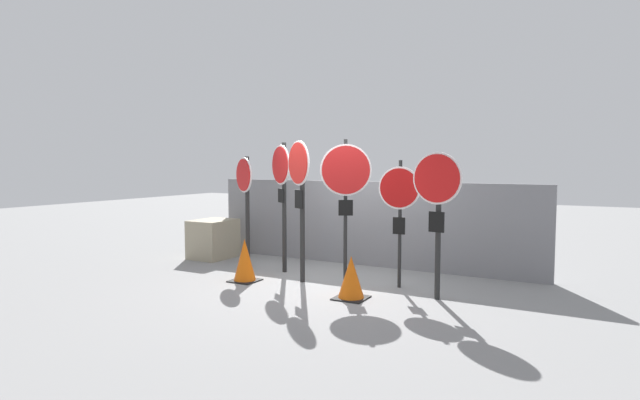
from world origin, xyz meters
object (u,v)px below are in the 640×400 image
object	(u,v)px
stop_sign_2	(300,184)
traffic_cone_1	(245,260)
stop_sign_0	(245,191)
stop_sign_5	(437,198)
stop_sign_4	(399,198)
traffic_cone_0	(351,278)
storage_crate	(213,239)
stop_sign_3	(346,180)
stop_sign_1	(282,183)

from	to	relation	value
stop_sign_2	traffic_cone_1	xyz separation A→B (m)	(-0.89, -0.40, -1.34)
stop_sign_0	stop_sign_5	size ratio (longest dim) A/B	0.99
traffic_cone_1	stop_sign_4	bearing A→B (deg)	18.13
stop_sign_5	stop_sign_0	bearing A→B (deg)	-178.99
traffic_cone_0	storage_crate	world-z (taller)	storage_crate
stop_sign_3	traffic_cone_1	world-z (taller)	stop_sign_3
stop_sign_5	traffic_cone_0	size ratio (longest dim) A/B	3.40
stop_sign_5	storage_crate	bearing A→B (deg)	178.01
stop_sign_1	stop_sign_5	size ratio (longest dim) A/B	1.10
stop_sign_4	storage_crate	bearing A→B (deg)	168.32
stop_sign_2	stop_sign_4	bearing A→B (deg)	47.56
stop_sign_2	stop_sign_5	world-z (taller)	stop_sign_2
traffic_cone_0	storage_crate	bearing A→B (deg)	158.79
stop_sign_1	traffic_cone_0	size ratio (longest dim) A/B	3.74
stop_sign_0	stop_sign_3	xyz separation A→B (m)	(2.31, -0.25, 0.25)
stop_sign_0	traffic_cone_1	bearing A→B (deg)	-24.94
stop_sign_4	traffic_cone_0	distance (m)	1.57
stop_sign_1	stop_sign_2	size ratio (longest dim) A/B	1.00
storage_crate	traffic_cone_1	bearing A→B (deg)	-36.43
traffic_cone_0	traffic_cone_1	size ratio (longest dim) A/B	0.87
stop_sign_2	stop_sign_3	xyz separation A→B (m)	(0.71, 0.33, 0.07)
stop_sign_1	stop_sign_2	world-z (taller)	stop_sign_1
stop_sign_1	storage_crate	bearing A→B (deg)	-160.84
stop_sign_0	traffic_cone_1	size ratio (longest dim) A/B	2.94
stop_sign_2	traffic_cone_0	world-z (taller)	stop_sign_2
stop_sign_3	stop_sign_2	bearing A→B (deg)	174.87
traffic_cone_0	traffic_cone_1	xyz separation A→B (m)	(-2.11, 0.14, 0.05)
stop_sign_0	traffic_cone_1	xyz separation A→B (m)	(0.71, -0.98, -1.15)
stop_sign_3	storage_crate	size ratio (longest dim) A/B	2.62
stop_sign_1	traffic_cone_1	world-z (taller)	stop_sign_1
stop_sign_1	stop_sign_5	bearing A→B (deg)	23.12
stop_sign_3	stop_sign_4	bearing A→B (deg)	-24.30
stop_sign_4	stop_sign_5	xyz separation A→B (m)	(0.74, -0.42, 0.05)
stop_sign_4	stop_sign_5	world-z (taller)	stop_sign_5
stop_sign_3	traffic_cone_0	world-z (taller)	stop_sign_3
traffic_cone_0	traffic_cone_1	bearing A→B (deg)	176.20
stop_sign_1	traffic_cone_1	bearing A→B (deg)	-68.52
storage_crate	stop_sign_5	bearing A→B (deg)	-11.15
stop_sign_3	stop_sign_4	xyz separation A→B (m)	(0.93, 0.10, -0.28)
stop_sign_5	storage_crate	world-z (taller)	stop_sign_5
stop_sign_3	stop_sign_4	world-z (taller)	stop_sign_3
stop_sign_2	stop_sign_5	bearing A→B (deg)	33.12
stop_sign_3	stop_sign_5	world-z (taller)	stop_sign_3
stop_sign_0	stop_sign_1	bearing A→B (deg)	25.52
stop_sign_2	stop_sign_4	world-z (taller)	stop_sign_2
stop_sign_3	stop_sign_5	xyz separation A→B (m)	(1.67, -0.32, -0.23)
storage_crate	stop_sign_0	bearing A→B (deg)	-20.38
stop_sign_1	storage_crate	size ratio (longest dim) A/B	2.59
stop_sign_0	stop_sign_4	bearing A→B (deg)	26.25
stop_sign_4	storage_crate	world-z (taller)	stop_sign_4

